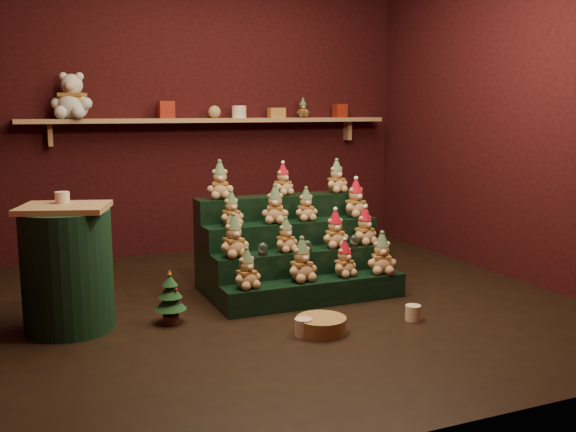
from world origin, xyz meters
name	(u,v)px	position (x,y,z in m)	size (l,w,h in m)	color
ground	(290,302)	(0.00, 0.00, 0.00)	(4.00, 4.00, 0.00)	black
back_wall	(209,110)	(0.00, 2.05, 1.40)	(4.00, 0.10, 2.80)	black
front_wall	(487,110)	(0.00, -2.05, 1.40)	(4.00, 0.10, 2.80)	black
right_wall	(519,110)	(2.05, 0.00, 1.40)	(0.10, 4.00, 2.80)	black
back_shelf	(214,121)	(0.00, 1.87, 1.29)	(3.60, 0.26, 0.24)	tan
riser_tier_front	(316,292)	(0.16, -0.10, 0.09)	(1.40, 0.22, 0.18)	black
riser_tier_midfront	(303,273)	(0.16, 0.12, 0.18)	(1.40, 0.22, 0.36)	black
riser_tier_midback	(292,255)	(0.16, 0.34, 0.27)	(1.40, 0.22, 0.54)	black
riser_tier_back	(281,239)	(0.16, 0.56, 0.36)	(1.40, 0.22, 0.72)	black
teddy_0	(247,269)	(-0.37, -0.11, 0.32)	(0.20, 0.18, 0.28)	tan
teddy_1	(302,260)	(0.05, -0.08, 0.34)	(0.22, 0.20, 0.31)	tan
teddy_2	(344,258)	(0.40, -0.08, 0.31)	(0.19, 0.17, 0.27)	tan
teddy_3	(382,253)	(0.70, -0.12, 0.33)	(0.22, 0.20, 0.31)	tan
teddy_4	(234,236)	(-0.40, 0.10, 0.51)	(0.22, 0.19, 0.30)	tan
teddy_5	(286,235)	(0.01, 0.11, 0.49)	(0.18, 0.16, 0.25)	tan
teddy_6	(335,229)	(0.42, 0.10, 0.50)	(0.20, 0.18, 0.28)	tan
teddy_7	(365,226)	(0.68, 0.12, 0.50)	(0.20, 0.18, 0.28)	tan
teddy_8	(231,209)	(-0.33, 0.34, 0.67)	(0.18, 0.17, 0.26)	tan
teddy_9	(275,204)	(0.02, 0.33, 0.68)	(0.21, 0.19, 0.29)	tan
teddy_10	(306,204)	(0.28, 0.34, 0.67)	(0.18, 0.16, 0.25)	tan
teddy_11	(356,198)	(0.73, 0.35, 0.69)	(0.22, 0.19, 0.30)	tan
teddy_12	(220,180)	(-0.35, 0.56, 0.86)	(0.20, 0.18, 0.29)	tan
teddy_13	(283,179)	(0.18, 0.57, 0.85)	(0.18, 0.16, 0.25)	tan
teddy_14	(336,176)	(0.65, 0.55, 0.85)	(0.19, 0.17, 0.27)	tan
snow_globe_a	(263,249)	(-0.19, 0.06, 0.41)	(0.07, 0.07, 0.09)	black
snow_globe_b	(307,246)	(0.16, 0.06, 0.40)	(0.06, 0.06, 0.08)	black
snow_globe_c	(354,241)	(0.56, 0.06, 0.41)	(0.07, 0.07, 0.09)	black
side_table	(67,269)	(-1.54, 0.03, 0.40)	(0.64, 0.58, 0.81)	tan
table_ornament	(62,197)	(-1.54, 0.13, 0.85)	(0.09, 0.09, 0.07)	beige
mini_christmas_tree	(170,297)	(-0.91, -0.11, 0.18)	(0.21, 0.21, 0.36)	#4E261C
mug_left	(303,327)	(-0.20, -0.68, 0.06)	(0.11, 0.11, 0.11)	beige
mug_right	(413,313)	(0.60, -0.70, 0.05)	(0.10, 0.10, 0.10)	beige
wicker_basket	(321,325)	(-0.07, -0.67, 0.05)	(0.32, 0.32, 0.10)	olive
white_bear	(72,90)	(-1.30, 1.84, 1.57)	(0.36, 0.33, 0.51)	white
brown_bear	(303,108)	(0.93, 1.84, 1.41)	(0.14, 0.12, 0.19)	#4F331A
gift_tin_red_a	(166,110)	(-0.47, 1.85, 1.40)	(0.14, 0.14, 0.16)	maroon
gift_tin_cream	(239,112)	(0.25, 1.85, 1.38)	(0.14, 0.14, 0.12)	beige
gift_tin_red_b	(340,111)	(1.36, 1.85, 1.39)	(0.12, 0.12, 0.14)	maroon
shelf_plush_ball	(214,112)	(0.00, 1.85, 1.38)	(0.12, 0.12, 0.12)	tan
scarf_gift_box	(277,113)	(0.64, 1.85, 1.37)	(0.16, 0.10, 0.10)	orange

